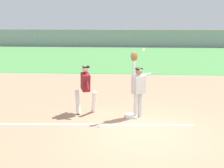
% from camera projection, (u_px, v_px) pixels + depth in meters
% --- Properties ---
extents(ground_plane, '(76.10, 76.10, 0.00)m').
position_uv_depth(ground_plane, '(141.00, 131.00, 8.24)').
color(ground_plane, tan).
extents(outfield_grass, '(46.33, 16.66, 0.01)m').
position_uv_depth(outfield_grass, '(134.00, 56.00, 24.70)').
color(outfield_grass, '#4C8C47').
rests_on(outfield_grass, ground_plane).
extents(chalk_foul_line, '(11.99, 0.69, 0.01)m').
position_uv_depth(chalk_foul_line, '(7.00, 124.00, 8.79)').
color(chalk_foul_line, white).
rests_on(chalk_foul_line, ground_plane).
extents(first_base, '(0.39, 0.39, 0.08)m').
position_uv_depth(first_base, '(131.00, 116.00, 9.39)').
color(first_base, white).
rests_on(first_base, ground_plane).
extents(fielder, '(0.75, 0.67, 2.28)m').
position_uv_depth(fielder, '(138.00, 86.00, 9.13)').
color(fielder, silver).
rests_on(fielder, ground_plane).
extents(runner, '(0.88, 0.82, 1.72)m').
position_uv_depth(runner, '(86.00, 86.00, 9.57)').
color(runner, white).
rests_on(runner, ground_plane).
extents(baseball, '(0.07, 0.07, 0.07)m').
position_uv_depth(baseball, '(144.00, 50.00, 8.64)').
color(baseball, white).
extents(outfield_fence, '(46.41, 0.08, 2.06)m').
position_uv_depth(outfield_fence, '(133.00, 38.00, 32.55)').
color(outfield_fence, '#93999E').
rests_on(outfield_fence, ground_plane).
extents(parked_car_white, '(4.53, 2.38, 1.25)m').
position_uv_depth(parked_car_white, '(102.00, 39.00, 35.91)').
color(parked_car_white, white).
rests_on(parked_car_white, ground_plane).
extents(parked_car_tan, '(4.56, 2.45, 1.25)m').
position_uv_depth(parked_car_tan, '(138.00, 40.00, 34.89)').
color(parked_car_tan, tan).
rests_on(parked_car_tan, ground_plane).
extents(parked_car_blue, '(4.43, 2.17, 1.25)m').
position_uv_depth(parked_car_blue, '(177.00, 40.00, 34.78)').
color(parked_car_blue, '#23389E').
rests_on(parked_car_blue, ground_plane).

